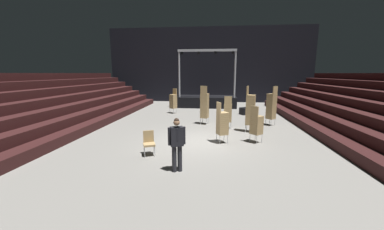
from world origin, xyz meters
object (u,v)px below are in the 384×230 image
Objects in this scene: chair_stack_front_right at (173,101)px; chair_stack_rear_left at (250,109)px; stage_riser at (207,100)px; equipment_road_case at (246,111)px; chair_stack_mid_left at (222,123)px; man_with_tie at (177,142)px; loose_chair_near_man at (149,142)px; chair_stack_front_left at (256,124)px; chair_stack_rear_right at (205,105)px; chair_stack_mid_right at (228,112)px; chair_stack_mid_centre at (271,106)px.

chair_stack_front_right is 0.79× the size of chair_stack_rear_left.
stage_riser reaches higher than equipment_road_case.
man_with_tie is at bearing -48.01° from chair_stack_mid_left.
chair_stack_front_right is at bearing -99.68° from man_with_tie.
chair_stack_front_right is 9.23m from loose_chair_near_man.
chair_stack_front_right is at bearing -118.37° from chair_stack_rear_left.
chair_stack_rear_right is at bearing 174.21° from chair_stack_front_left.
chair_stack_front_left is 7.31m from equipment_road_case.
chair_stack_mid_right is at bearing -79.74° from stage_riser.
man_with_tie is 0.90× the size of chair_stack_front_right.
chair_stack_rear_right is at bearing -88.79° from stage_riser.
chair_stack_mid_right is 2.09× the size of equipment_road_case.
chair_stack_mid_right is at bearing 166.34° from chair_stack_front_right.
chair_stack_rear_right is (0.16, -7.53, 0.59)m from stage_riser.
loose_chair_near_man is (-5.89, -5.69, -0.66)m from chair_stack_mid_centre.
chair_stack_mid_right is at bearing 160.65° from chair_stack_mid_centre.
chair_stack_mid_left is (1.15, -11.26, 0.34)m from stage_riser.
man_with_tie is at bearing 136.41° from chair_stack_front_right.
stage_riser is 6.04× the size of equipment_road_case.
man_with_tie is at bearing -12.94° from chair_stack_rear_left.
chair_stack_front_right is 8.20m from chair_stack_mid_left.
chair_stack_mid_left reaches higher than chair_stack_front_left.
man_with_tie reaches higher than loose_chair_near_man.
loose_chair_near_man is (-4.39, -3.97, -0.70)m from chair_stack_rear_left.
chair_stack_mid_centre reaches higher than chair_stack_mid_left.
chair_stack_front_left is 0.87× the size of chair_stack_front_right.
chair_stack_front_left is at bearing -176.50° from loose_chair_near_man.
chair_stack_rear_right is at bearing -129.00° from equipment_road_case.
equipment_road_case is (0.49, 7.26, -0.60)m from chair_stack_front_left.
man_with_tie reaches higher than chair_stack_front_left.
loose_chair_near_man is (0.79, -9.18, -0.45)m from chair_stack_front_right.
chair_stack_rear_left is at bearing -16.84° from chair_stack_rear_right.
chair_stack_front_right is at bearing -106.59° from loose_chair_near_man.
chair_stack_mid_left is 0.79× the size of chair_stack_rear_right.
equipment_road_case is (3.03, 3.75, -0.93)m from chair_stack_rear_right.
chair_stack_rear_right reaches higher than man_with_tie.
man_with_tie is 1.03× the size of chair_stack_front_left.
man_with_tie is at bearing -78.75° from chair_stack_rear_right.
chair_stack_rear_left is 2.75× the size of equipment_road_case.
chair_stack_rear_right is (-1.38, 0.97, 0.25)m from chair_stack_mid_right.
chair_stack_rear_left is at bearing 138.63° from chair_stack_front_left.
chair_stack_mid_centre is at bearing -172.63° from chair_stack_front_right.
chair_stack_mid_left is (1.51, 3.21, -0.06)m from man_with_tie.
man_with_tie is 6.15m from chair_stack_rear_left.
stage_riser is 13.22m from loose_chair_near_man.
chair_stack_rear_right is at bearing -105.55° from chair_stack_rear_left.
equipment_road_case is at bearing -49.87° from stage_riser.
chair_stack_front_left is at bearing -38.66° from chair_stack_rear_right.
chair_stack_front_right is 7.36m from chair_stack_rear_left.
stage_riser is 4.66m from chair_stack_front_right.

